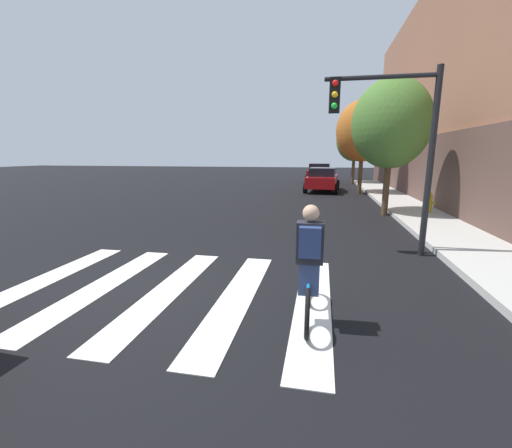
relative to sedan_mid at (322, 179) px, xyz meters
name	(u,v)px	position (x,y,z in m)	size (l,w,h in m)	color
ground_plane	(156,290)	(-2.83, -16.97, -0.79)	(120.00, 120.00, 0.00)	black
crosswalk_stripes	(168,291)	(-2.62, -16.97, -0.78)	(5.57, 4.09, 0.01)	silver
sedan_mid	(322,179)	(0.00, 0.00, 0.00)	(2.34, 4.54, 1.53)	maroon
sedan_far	(320,172)	(-0.24, 7.54, 0.05)	(2.40, 4.77, 1.62)	maroon
cyclist	(309,265)	(-0.17, -17.60, 0.06)	(0.37, 1.71, 1.69)	black
traffic_light_near	(394,131)	(1.49, -13.86, 2.07)	(2.47, 0.28, 4.20)	black
fire_hydrant	(429,202)	(4.07, -8.25, -0.26)	(0.33, 0.22, 0.78)	gold
street_tree_near	(391,124)	(2.42, -8.40, 2.68)	(2.89, 2.89, 5.14)	#4C3823
street_tree_mid	(363,131)	(2.21, -1.13, 2.92)	(3.09, 3.09, 5.50)	#4C3823
street_tree_far	(355,140)	(2.43, 6.26, 2.70)	(2.91, 2.91, 5.17)	#4C3823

